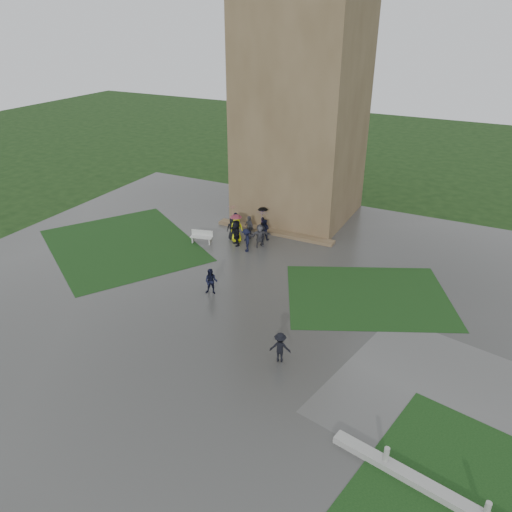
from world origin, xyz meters
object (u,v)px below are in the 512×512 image
at_px(tower, 303,97).
at_px(bench, 202,237).
at_px(pedestrian_mid, 211,282).
at_px(pedestrian_near, 280,347).

height_order(tower, bench, tower).
distance_m(pedestrian_mid, pedestrian_near, 7.13).
bearing_deg(tower, pedestrian_near, -69.89).
height_order(bench, pedestrian_mid, pedestrian_mid).
relative_size(tower, pedestrian_near, 11.97).
distance_m(tower, pedestrian_mid, 16.04).
relative_size(tower, bench, 11.17).
bearing_deg(pedestrian_near, pedestrian_mid, -48.90).
distance_m(tower, pedestrian_near, 20.44).
bearing_deg(tower, pedestrian_mid, -88.34).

